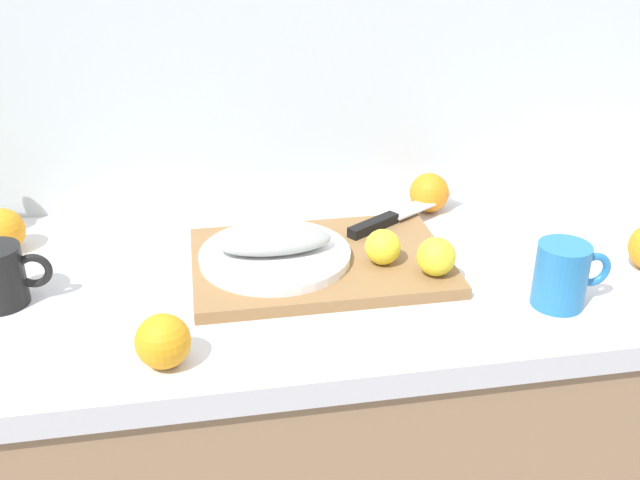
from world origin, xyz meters
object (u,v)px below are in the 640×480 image
white_plate (275,255)px  coffee_mug_1 (563,275)px  cutting_board (320,262)px  chef_knife (392,217)px  orange_0 (2,231)px  lemon_0 (383,247)px  fish_fillet (275,241)px

white_plate → coffee_mug_1: size_ratio=2.09×
cutting_board → chef_knife: bearing=36.4°
chef_knife → orange_0: 0.68m
chef_knife → orange_0: size_ratio=3.34×
lemon_0 → orange_0: (-0.62, 0.19, -0.01)m
lemon_0 → orange_0: same height
cutting_board → chef_knife: chef_knife is taller
white_plate → chef_knife: (0.23, 0.11, 0.00)m
cutting_board → coffee_mug_1: 0.38m
chef_knife → coffee_mug_1: (0.18, -0.29, 0.02)m
white_plate → fish_fillet: 0.03m
lemon_0 → coffee_mug_1: 0.28m
cutting_board → fish_fillet: size_ratio=2.26×
white_plate → fish_fillet: bearing=90.0°
orange_0 → fish_fillet: bearing=-18.4°
chef_knife → coffee_mug_1: bearing=-90.9°
orange_0 → chef_knife: bearing=-3.4°
cutting_board → orange_0: size_ratio=5.37×
cutting_board → chef_knife: size_ratio=1.61×
chef_knife → lemon_0: 0.16m
lemon_0 → coffee_mug_1: bearing=-30.2°
fish_fillet → coffee_mug_1: (0.41, -0.18, -0.00)m
coffee_mug_1 → orange_0: bearing=158.9°
white_plate → lemon_0: 0.18m
cutting_board → orange_0: bearing=163.8°
cutting_board → white_plate: bearing=178.1°
fish_fillet → coffee_mug_1: bearing=-24.0°
fish_fillet → lemon_0: bearing=-14.1°
lemon_0 → coffee_mug_1: coffee_mug_1 is taller
fish_fillet → lemon_0: 0.17m
coffee_mug_1 → orange_0: (-0.86, 0.33, -0.01)m
cutting_board → chef_knife: 0.19m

